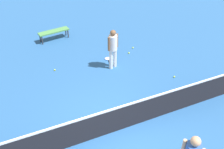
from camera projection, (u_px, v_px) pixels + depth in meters
name	position (u px, v px, depth m)	size (l,w,h in m)	color
ground_plane	(111.00, 133.00, 7.69)	(40.00, 40.00, 0.00)	#265693
court_net	(111.00, 121.00, 7.40)	(10.09, 0.09, 1.07)	#4C4C51
player_near_side	(113.00, 46.00, 10.02)	(0.52, 0.43, 1.70)	white
tennis_racket_near_player	(108.00, 59.00, 11.12)	(0.38, 0.61, 0.03)	blue
tennis_ball_near_player	(174.00, 77.00, 10.00)	(0.07, 0.07, 0.07)	#C6E033
tennis_ball_by_net	(133.00, 48.00, 11.89)	(0.07, 0.07, 0.07)	#C6E033
tennis_ball_midcourt	(129.00, 53.00, 11.49)	(0.07, 0.07, 0.07)	#C6E033
tennis_ball_baseline	(55.00, 70.00, 10.38)	(0.07, 0.07, 0.07)	#C6E033
tennis_ball_stray_left	(51.00, 132.00, 7.67)	(0.07, 0.07, 0.07)	#C6E033
courtside_bench	(54.00, 32.00, 12.39)	(1.54, 0.60, 0.48)	#4C8C4C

